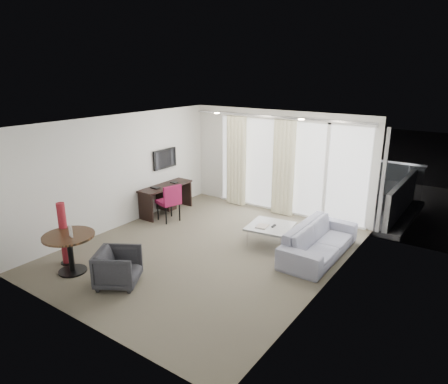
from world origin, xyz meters
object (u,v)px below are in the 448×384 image
Objects in this scene: tub_armchair at (118,268)px; round_table at (71,254)px; rattan_chair_b at (365,197)px; desk at (166,199)px; red_lamp at (64,234)px; rattan_chair_a at (317,189)px; coffee_table at (270,234)px; desk_chair at (168,202)px; sofa at (319,241)px.

round_table is at bearing 68.62° from tub_armchair.
tub_armchair is 0.94× the size of rattan_chair_b.
red_lamp is (0.38, -3.19, 0.24)m from desk.
round_table is at bearing -131.17° from rattan_chair_a.
red_lamp is 4.11m from coffee_table.
rattan_chair_a reaches higher than desk.
rattan_chair_a reaches higher than round_table.
rattan_chair_a is at bearing 168.41° from rattan_chair_b.
desk_chair is 3.10m from tub_armchair.
desk_chair is 5.07m from rattan_chair_b.
desk_chair is 2.98m from round_table.
red_lamp is at bearing -133.63° from rattan_chair_b.
sofa is at bearing -89.75° from rattan_chair_a.
desk is 3.64m from tub_armchair.
red_lamp is (-0.38, 0.15, 0.24)m from round_table.
rattan_chair_a is (2.48, 6.21, -0.22)m from red_lamp.
tub_armchair reaches higher than sofa.
rattan_chair_a is at bearing -40.92° from tub_armchair.
desk_chair reaches higher than rattan_chair_a.
rattan_chair_a is (-0.26, 3.17, 0.19)m from coffee_table.
desk is 4.20m from sofa.
red_lamp is at bearing -75.01° from desk_chair.
desk_chair reaches higher than desk.
desk reaches higher than tub_armchair.
red_lamp is 0.56× the size of sofa.
sofa is 3.15m from rattan_chair_b.
round_table is 1.29× the size of tub_armchair.
desk is 3.43m from round_table.
round_table is 1.07m from tub_armchair.
rattan_chair_b is (1.32, 0.02, -0.02)m from rattan_chair_a.
rattan_chair_a is (2.42, 3.41, -0.08)m from desk_chair.
coffee_table is at bearing -108.21° from rattan_chair_a.
desk is at bearing 154.55° from desk_chair.
tub_armchair is at bearing -123.11° from rattan_chair_b.
desk is at bearing -1.46° from tub_armchair.
desk is at bearing 96.75° from red_lamp.
rattan_chair_b reaches higher than round_table.
rattan_chair_b is at bearing 58.65° from desk_chair.
desk is 4.16m from rattan_chair_a.
desk_chair reaches higher than tub_armchair.
red_lamp reaches higher than desk_chair.
red_lamp reaches higher than sofa.
desk_chair is at bearing -149.79° from rattan_chair_b.
coffee_table is at bearing -54.81° from tub_armchair.
coffee_table is 3.19m from rattan_chair_a.
red_lamp is 6.69m from rattan_chair_a.
rattan_chair_b reaches higher than sofa.
rattan_chair_a is at bearing 94.76° from coffee_table.
desk_chair is 1.32× the size of tub_armchair.
desk_chair is at bearing 88.85° from red_lamp.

